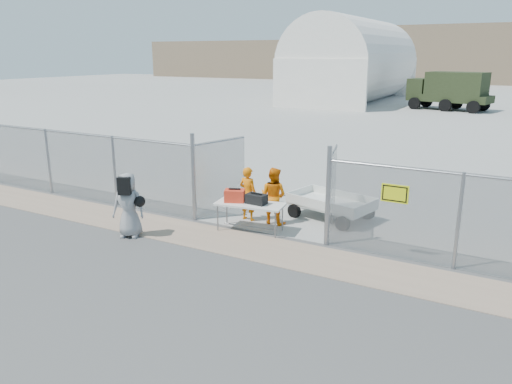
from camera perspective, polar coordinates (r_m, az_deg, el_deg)
The scene contains 13 objects.
ground at distance 11.83m, azimuth -4.72°, elevation -7.42°, with size 160.00×160.00×0.00m, color #3F3F3F.
tarmac_inside at distance 51.61m, azimuth 22.29°, elevation 9.29°, with size 160.00×80.00×0.01m, color #9A9993.
dirt_strip at distance 12.61m, azimuth -2.21°, elevation -5.86°, with size 44.00×1.60×0.01m, color gray.
chain_link_fence at distance 13.09m, azimuth 0.00°, elevation 0.00°, with size 40.00×0.20×2.20m, color gray, non-canonical shape.
quonset_hangar at distance 51.62m, azimuth 11.07°, elevation 14.59°, with size 9.00×18.00×8.00m, color white, non-canonical shape.
folding_table at distance 13.35m, azimuth -0.69°, elevation -2.89°, with size 1.83×0.76×0.78m, color silver, non-canonical shape.
orange_bag at distance 13.34m, azimuth -2.46°, elevation -0.42°, with size 0.53×0.35×0.33m, color red.
black_duffel at distance 13.15m, azimuth 0.05°, elevation -0.81°, with size 0.54×0.32×0.26m, color black.
security_worker_left at distance 14.10m, azimuth -0.91°, elevation -0.22°, with size 0.57×0.37×1.56m, color orange.
security_worker_right at distance 13.84m, azimuth 2.01°, elevation -0.43°, with size 0.78×0.61×1.60m, color orange.
visitor at distance 13.24m, azimuth -14.36°, elevation -1.46°, with size 0.83×0.54×1.69m, color gray.
utility_trailer at distance 14.52m, azimuth 8.57°, elevation -1.61°, with size 3.03×1.56×0.73m, color silver, non-canonical shape.
military_truck at distance 45.53m, azimuth 21.27°, elevation 10.69°, with size 6.60×2.44×3.15m, color #263118, non-canonical shape.
Camera 1 is at (6.09, -9.04, 4.61)m, focal length 35.00 mm.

